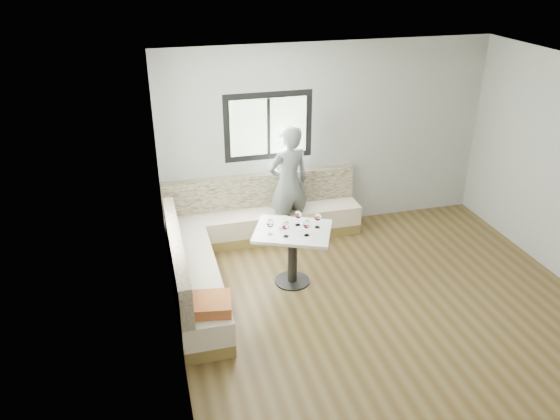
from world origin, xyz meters
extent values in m
cube|color=brown|center=(0.00, 0.00, 0.00)|extent=(5.00, 5.00, 0.01)
cube|color=white|center=(0.00, 0.00, 2.80)|extent=(5.00, 5.00, 0.01)
cube|color=#B7B7B2|center=(0.00, 2.50, 1.40)|extent=(5.00, 0.01, 2.80)
cube|color=#B7B7B2|center=(-2.50, 0.00, 1.40)|extent=(0.01, 5.00, 2.80)
cube|color=black|center=(-0.90, 2.49, 1.65)|extent=(1.30, 0.02, 1.00)
cube|color=black|center=(-2.49, 0.90, 1.65)|extent=(0.02, 1.30, 1.00)
cube|color=olive|center=(-1.05, 2.23, 0.08)|extent=(2.90, 0.55, 0.16)
cube|color=beige|center=(-1.05, 2.23, 0.30)|extent=(2.90, 0.55, 0.29)
cube|color=beige|center=(-1.05, 2.43, 0.70)|extent=(2.90, 0.14, 0.50)
cube|color=olive|center=(-2.23, 0.82, 0.08)|extent=(0.55, 2.25, 0.16)
cube|color=beige|center=(-2.23, 0.82, 0.30)|extent=(0.55, 2.25, 0.29)
cube|color=beige|center=(-2.43, 0.82, 0.70)|extent=(0.14, 2.25, 0.50)
cube|color=#C6662F|center=(-2.14, 0.01, 0.51)|extent=(0.48, 0.48, 0.12)
cylinder|color=black|center=(-0.97, 0.96, 0.01)|extent=(0.46, 0.46, 0.02)
cylinder|color=black|center=(-0.97, 0.96, 0.36)|extent=(0.13, 0.13, 0.73)
cube|color=silver|center=(-0.97, 0.96, 0.75)|extent=(1.15, 1.05, 0.04)
imported|color=slate|center=(-0.69, 2.15, 0.88)|extent=(0.72, 0.56, 1.76)
cylinder|color=white|center=(-1.09, 1.05, 0.79)|extent=(0.09, 0.09, 0.04)
sphere|color=black|center=(-1.08, 1.06, 0.80)|extent=(0.02, 0.02, 0.02)
sphere|color=black|center=(-1.10, 1.06, 0.80)|extent=(0.02, 0.02, 0.02)
sphere|color=black|center=(-1.09, 1.04, 0.80)|extent=(0.02, 0.02, 0.02)
cylinder|color=white|center=(-1.27, 0.92, 0.77)|extent=(0.07, 0.07, 0.01)
cylinder|color=white|center=(-1.27, 0.92, 0.82)|extent=(0.01, 0.01, 0.09)
ellipsoid|color=white|center=(-1.27, 0.92, 0.92)|extent=(0.09, 0.09, 0.11)
cylinder|color=#500307|center=(-1.27, 0.92, 0.89)|extent=(0.06, 0.06, 0.02)
cylinder|color=white|center=(-1.10, 0.82, 0.77)|extent=(0.07, 0.07, 0.01)
cylinder|color=white|center=(-1.10, 0.82, 0.82)|extent=(0.01, 0.01, 0.09)
ellipsoid|color=white|center=(-1.10, 0.82, 0.92)|extent=(0.09, 0.09, 0.11)
cylinder|color=#500307|center=(-1.10, 0.82, 0.89)|extent=(0.06, 0.06, 0.02)
cylinder|color=white|center=(-0.84, 0.78, 0.77)|extent=(0.07, 0.07, 0.01)
cylinder|color=white|center=(-0.84, 0.78, 0.82)|extent=(0.01, 0.01, 0.09)
ellipsoid|color=white|center=(-0.84, 0.78, 0.92)|extent=(0.09, 0.09, 0.11)
cylinder|color=#500307|center=(-0.84, 0.78, 0.89)|extent=(0.06, 0.06, 0.02)
cylinder|color=white|center=(-0.87, 1.07, 0.77)|extent=(0.07, 0.07, 0.01)
cylinder|color=white|center=(-0.87, 1.07, 0.82)|extent=(0.01, 0.01, 0.09)
ellipsoid|color=white|center=(-0.87, 1.07, 0.92)|extent=(0.09, 0.09, 0.11)
cylinder|color=#500307|center=(-0.87, 1.07, 0.89)|extent=(0.06, 0.06, 0.02)
cylinder|color=white|center=(-0.65, 0.95, 0.77)|extent=(0.07, 0.07, 0.01)
cylinder|color=white|center=(-0.65, 0.95, 0.82)|extent=(0.01, 0.01, 0.09)
ellipsoid|color=white|center=(-0.65, 0.95, 0.92)|extent=(0.09, 0.09, 0.11)
cylinder|color=#500307|center=(-0.65, 0.95, 0.89)|extent=(0.06, 0.06, 0.02)
camera|label=1|loc=(-2.67, -4.83, 4.00)|focal=35.00mm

